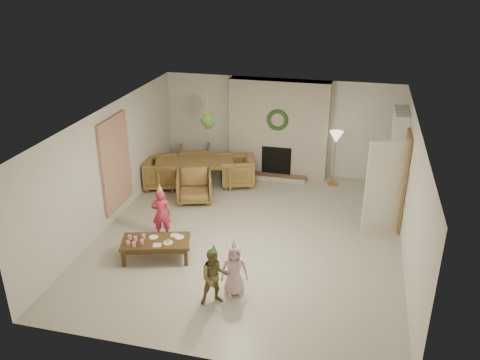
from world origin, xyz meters
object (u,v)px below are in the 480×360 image
(child_pink, at_px, (234,270))
(dining_chair_left, at_px, (161,173))
(dining_chair_near, at_px, (194,186))
(dining_chair_right, at_px, (237,171))
(dining_chair_far, at_px, (195,160))
(child_plaid, at_px, (214,277))
(dining_table, at_px, (195,173))
(child_red, at_px, (161,214))
(coffee_table_top, at_px, (156,242))

(child_pink, bearing_deg, dining_chair_left, 108.41)
(dining_chair_near, relative_size, dining_chair_right, 1.00)
(dining_chair_far, relative_size, child_plaid, 0.82)
(dining_table, xyz_separation_m, dining_chair_right, (1.00, 0.32, 0.04))
(child_red, bearing_deg, coffee_table_top, 87.32)
(dining_table, bearing_deg, dining_chair_far, 90.00)
(child_red, bearing_deg, dining_table, -103.38)
(child_pink, bearing_deg, coffee_table_top, 139.17)
(coffee_table_top, relative_size, child_plaid, 1.27)
(coffee_table_top, bearing_deg, dining_chair_far, 82.48)
(dining_chair_far, relative_size, child_pink, 0.88)
(dining_chair_right, height_order, child_plaid, child_plaid)
(dining_chair_near, xyz_separation_m, child_red, (-0.11, -1.73, 0.15))
(dining_chair_left, distance_m, coffee_table_top, 3.27)
(dining_chair_right, xyz_separation_m, coffee_table_top, (-0.66, -3.64, -0.01))
(dining_chair_near, height_order, dining_chair_right, same)
(dining_chair_far, distance_m, child_red, 3.36)
(dining_chair_right, relative_size, coffee_table_top, 0.64)
(dining_chair_far, xyz_separation_m, child_plaid, (2.04, -5.14, 0.13))
(child_red, distance_m, child_plaid, 2.44)
(dining_chair_near, xyz_separation_m, child_pink, (1.78, -3.22, 0.09))
(dining_table, relative_size, coffee_table_top, 1.51)
(dining_chair_near, bearing_deg, child_red, -111.29)
(dining_chair_near, height_order, child_plaid, child_plaid)
(dining_chair_left, bearing_deg, child_pink, -160.66)
(dining_chair_far, height_order, coffee_table_top, dining_chair_far)
(dining_chair_left, distance_m, child_pink, 4.71)
(dining_chair_left, relative_size, child_pink, 0.88)
(dining_table, relative_size, dining_chair_near, 2.34)
(dining_chair_near, bearing_deg, child_pink, -78.68)
(dining_chair_right, bearing_deg, child_plaid, -8.01)
(dining_chair_near, distance_m, dining_chair_left, 1.18)
(dining_chair_right, bearing_deg, child_pink, -4.19)
(dining_table, height_order, child_pink, child_pink)
(child_plaid, bearing_deg, dining_chair_right, 74.11)
(dining_chair_far, distance_m, coffee_table_top, 4.16)
(dining_chair_right, height_order, coffee_table_top, dining_chair_right)
(dining_chair_right, xyz_separation_m, child_plaid, (0.79, -4.66, 0.13))
(child_pink, bearing_deg, dining_chair_right, 84.89)
(child_plaid, bearing_deg, dining_chair_far, 86.15)
(dining_chair_near, bearing_deg, dining_table, 90.00)
(child_red, bearing_deg, dining_chair_far, -99.82)
(dining_table, relative_size, child_pink, 2.06)
(dining_chair_far, bearing_deg, dining_chair_right, 141.34)
(dining_chair_near, distance_m, child_pink, 3.68)
(child_pink, bearing_deg, dining_table, 98.30)
(dining_chair_right, relative_size, child_plaid, 0.82)
(dining_chair_near, bearing_deg, coffee_table_top, -105.71)
(coffee_table_top, distance_m, child_red, 0.83)
(dining_chair_left, xyz_separation_m, dining_chair_right, (1.80, 0.57, 0.00))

